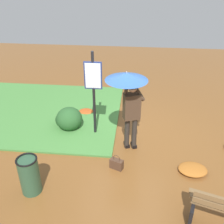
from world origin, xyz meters
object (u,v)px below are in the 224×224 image
person_with_umbrella (129,92)px  info_sign_post (93,85)px  trash_bin (29,175)px  handbag (117,164)px

person_with_umbrella → info_sign_post: (0.90, -0.53, -0.11)m
info_sign_post → trash_bin: 2.60m
info_sign_post → trash_bin: bearing=66.4°
handbag → trash_bin: (1.66, 0.85, 0.29)m
trash_bin → info_sign_post: bearing=-113.6°
info_sign_post → handbag: size_ratio=6.22×
info_sign_post → handbag: bearing=117.8°
person_with_umbrella → trash_bin: (1.85, 1.66, -1.13)m
person_with_umbrella → trash_bin: size_ratio=2.45×
info_sign_post → handbag: 2.00m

